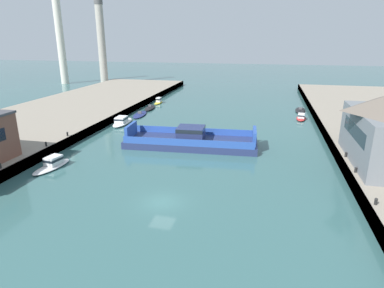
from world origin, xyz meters
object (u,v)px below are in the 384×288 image
Objects in this scene: moored_boat_far_right at (300,110)px; smokestack_distant_b at (101,40)px; chain_ferry at (191,140)px; smokestack_distant_a at (60,34)px; moored_boat_mid_left at (150,108)px; moored_boat_mid_right at (159,101)px; moored_boat_near_left at (122,121)px; moored_boat_far_left at (301,117)px; moored_boat_upstream_a at (140,114)px; moored_boat_near_right at (52,164)px.

smokestack_distant_b reaches higher than moored_boat_far_right.
chain_ferry is 92.83m from smokestack_distant_a.
moored_boat_mid_left is 1.47× the size of moored_boat_mid_right.
smokestack_distant_b is (15.46, 2.23, -2.10)m from smokestack_distant_a.
smokestack_distant_b is at bearing 129.25° from moored_boat_mid_left.
moored_boat_near_left is at bearing 147.25° from chain_ferry.
moored_boat_far_left is 82.40m from smokestack_distant_b.
smokestack_distant_b is (-32.44, 32.47, 15.51)m from moored_boat_mid_right.
moored_boat_far_left is at bearing -32.21° from smokestack_distant_b.
moored_boat_far_left is at bearing -16.48° from moored_boat_mid_right.
moored_boat_upstream_a is (0.46, -14.89, -0.37)m from moored_boat_mid_right.
moored_boat_mid_left is at bearing 175.05° from moored_boat_far_left.
chain_ferry is at bearing -121.49° from moored_boat_far_right.
moored_boat_near_right is at bearing -140.77° from chain_ferry.
moored_boat_far_left is 0.75× the size of moored_boat_far_right.
moored_boat_near_right is at bearing -128.38° from moored_boat_far_right.
moored_boat_mid_right is 0.86× the size of moored_boat_far_left.
moored_boat_mid_left is 7.57m from moored_boat_mid_right.
moored_boat_mid_left is 0.95× the size of moored_boat_far_right.
moored_boat_far_right is at bearing 8.84° from moored_boat_mid_left.
moored_boat_far_left is (35.45, 36.66, -0.09)m from moored_boat_near_right.
chain_ferry reaches higher than moored_boat_mid_right.
chain_ferry is 2.80× the size of moored_boat_far_right.
moored_boat_far_right is at bearing 29.94° from moored_boat_near_left.
moored_boat_near_left is 1.64× the size of moored_boat_mid_right.
moored_boat_near_right is at bearing -89.31° from moored_boat_mid_right.
moored_boat_near_right is at bearing -134.03° from moored_boat_far_left.
chain_ferry is 3.25× the size of moored_boat_near_right.
moored_boat_mid_left is 0.21× the size of smokestack_distant_a.
moored_boat_mid_right is 59.32m from smokestack_distant_a.
chain_ferry reaches higher than moored_boat_far_right.
moored_boat_near_right is 47.32m from moored_boat_mid_right.
moored_boat_mid_right is (-0.26, 7.56, 0.30)m from moored_boat_mid_left.
moored_boat_mid_right is (0.17, 23.06, -0.00)m from moored_boat_near_left.
moored_boat_far_right and moored_boat_upstream_a have the same top height.
moored_boat_mid_right is at bearing 176.99° from moored_boat_far_right.
moored_boat_near_left is 73.68m from smokestack_distant_a.
moored_boat_mid_right is 0.14× the size of smokestack_distant_a.
moored_boat_mid_right is at bearing 91.96° from moored_boat_mid_left.
moored_boat_mid_right is at bearing 163.52° from moored_boat_far_left.
moored_boat_near_left is at bearing -59.83° from smokestack_distant_b.
moored_boat_near_left is at bearing -91.59° from moored_boat_mid_left.
chain_ferry is 37.97m from moored_boat_mid_right.
moored_boat_mid_left reaches higher than moored_boat_upstream_a.
smokestack_distant_b is at bearing 126.56° from chain_ferry.
smokestack_distant_b is (-68.46, 43.12, 15.61)m from moored_boat_far_left.
moored_boat_mid_right is 48.45m from smokestack_distant_b.
chain_ferry reaches higher than moored_boat_far_left.
smokestack_distant_b is at bearing 112.48° from moored_boat_near_right.
moored_boat_near_left is 1.06× the size of moored_boat_far_right.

